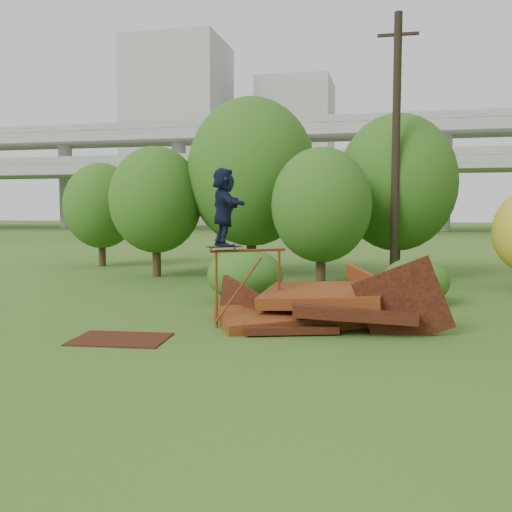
% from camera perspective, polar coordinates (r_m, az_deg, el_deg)
% --- Properties ---
extents(ground, '(240.00, 240.00, 0.00)m').
position_cam_1_polar(ground, '(11.75, 1.60, -8.65)').
color(ground, '#2D5116').
rests_on(ground, ground).
extents(scrap_pile, '(5.73, 3.28, 2.17)m').
position_cam_1_polar(scrap_pile, '(13.37, 6.29, -5.21)').
color(scrap_pile, '#41150B').
rests_on(scrap_pile, ground).
extents(grind_rail, '(1.57, 1.13, 1.79)m').
position_cam_1_polar(grind_rail, '(13.31, -0.76, -1.79)').
color(grind_rail, '#6C3010').
rests_on(grind_rail, ground).
extents(skateboard, '(0.77, 0.63, 0.08)m').
position_cam_1_polar(skateboard, '(13.05, -3.22, 0.92)').
color(skateboard, black).
rests_on(skateboard, grind_rail).
extents(skater, '(1.32, 1.68, 1.78)m').
position_cam_1_polar(skater, '(13.02, -3.23, 4.90)').
color(skater, black).
rests_on(skater, skateboard).
extents(flat_plate, '(2.05, 1.56, 0.03)m').
position_cam_1_polar(flat_plate, '(12.31, -13.41, -8.09)').
color(flat_plate, '#39170C').
rests_on(flat_plate, ground).
extents(tree_0, '(3.72, 3.72, 5.24)m').
position_cam_1_polar(tree_0, '(23.35, -9.99, 5.54)').
color(tree_0, black).
rests_on(tree_0, ground).
extents(tree_1, '(5.16, 5.16, 7.18)m').
position_cam_1_polar(tree_1, '(23.10, -0.47, 8.37)').
color(tree_1, black).
rests_on(tree_1, ground).
extents(tree_2, '(3.44, 3.44, 4.84)m').
position_cam_1_polar(tree_2, '(19.74, 6.54, 5.07)').
color(tree_2, black).
rests_on(tree_2, ground).
extents(tree_3, '(4.63, 4.63, 6.42)m').
position_cam_1_polar(tree_3, '(23.04, 13.91, 7.12)').
color(tree_3, black).
rests_on(tree_3, ground).
extents(tree_6, '(3.54, 3.54, 4.94)m').
position_cam_1_polar(tree_6, '(28.30, -15.22, 4.87)').
color(tree_6, black).
rests_on(tree_6, ground).
extents(shrub_left, '(2.25, 2.08, 1.56)m').
position_cam_1_polar(shrub_left, '(16.75, -1.07, -1.95)').
color(shrub_left, '#295115').
rests_on(shrub_left, ground).
extents(shrub_right, '(1.91, 1.75, 1.35)m').
position_cam_1_polar(shrub_right, '(16.89, 15.69, -2.43)').
color(shrub_right, '#295115').
rests_on(shrub_right, ground).
extents(utility_pole, '(1.40, 0.28, 9.48)m').
position_cam_1_polar(utility_pole, '(20.83, 13.81, 10.32)').
color(utility_pole, black).
rests_on(utility_pole, ground).
extents(freeway_overpass, '(160.00, 15.00, 13.70)m').
position_cam_1_polar(freeway_overpass, '(74.55, 11.50, 10.40)').
color(freeway_overpass, gray).
rests_on(freeway_overpass, ground).
extents(building_left, '(18.00, 16.00, 35.00)m').
position_cam_1_polar(building_left, '(114.55, -7.74, 12.00)').
color(building_left, '#9E9E99').
rests_on(building_left, ground).
extents(building_right, '(14.00, 14.00, 28.00)m').
position_cam_1_polar(building_right, '(115.23, 4.01, 10.24)').
color(building_right, '#9E9E99').
rests_on(building_right, ground).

